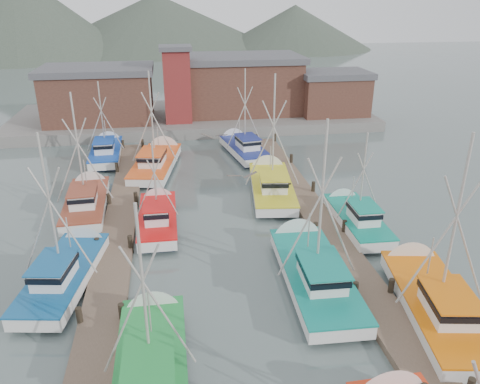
{
  "coord_description": "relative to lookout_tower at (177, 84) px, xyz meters",
  "views": [
    {
      "loc": [
        -3.14,
        -21.38,
        15.11
      ],
      "look_at": [
        1.35,
        7.6,
        2.6
      ],
      "focal_mm": 35.0,
      "sensor_mm": 36.0,
      "label": 1
    }
  ],
  "objects": [
    {
      "name": "dock_left",
      "position": [
        -5.0,
        -28.96,
        -5.34
      ],
      "size": [
        2.3,
        46.0,
        1.5
      ],
      "color": "brown",
      "rests_on": "ground"
    },
    {
      "name": "distant_hills",
      "position": [
        -10.76,
        89.59,
        -5.55
      ],
      "size": [
        175.0,
        140.0,
        42.0
      ],
      "color": "#485345",
      "rests_on": "ground"
    },
    {
      "name": "lookout_tower",
      "position": [
        0.0,
        0.0,
        0.0
      ],
      "size": [
        3.6,
        3.6,
        8.5
      ],
      "color": "maroon",
      "rests_on": "quay"
    },
    {
      "name": "ground",
      "position": [
        2.0,
        -33.0,
        -5.55
      ],
      "size": [
        260.0,
        260.0,
        0.0
      ],
      "primitive_type": "plane",
      "color": "#4F5F5C",
      "rests_on": "ground"
    },
    {
      "name": "dock_right",
      "position": [
        9.0,
        -28.96,
        -5.34
      ],
      "size": [
        2.3,
        46.0,
        1.5
      ],
      "color": "brown",
      "rests_on": "ground"
    },
    {
      "name": "shed_center",
      "position": [
        8.0,
        4.0,
        -0.86
      ],
      "size": [
        14.84,
        9.54,
        6.9
      ],
      "color": "brown",
      "rests_on": "quay"
    },
    {
      "name": "gull_near",
      "position": [
        2.18,
        -33.64,
        1.45
      ],
      "size": [
        1.53,
        0.66,
        0.24
      ],
      "rotation": [
        0.0,
        0.0,
        0.43
      ],
      "color": "gray",
      "rests_on": "ground"
    },
    {
      "name": "shed_left",
      "position": [
        -9.0,
        2.0,
        -1.21
      ],
      "size": [
        12.72,
        8.48,
        6.2
      ],
      "color": "brown",
      "rests_on": "quay"
    },
    {
      "name": "gull_far",
      "position": [
        1.29,
        -29.32,
        2.23
      ],
      "size": [
        1.48,
        0.65,
        0.24
      ],
      "rotation": [
        0.0,
        0.0,
        -0.64
      ],
      "color": "gray",
      "rests_on": "ground"
    },
    {
      "name": "boat_12",
      "position": [
        -2.48,
        -12.62,
        -4.87
      ],
      "size": [
        5.0,
        10.71,
        10.04
      ],
      "rotation": [
        0.0,
        0.0,
        -0.18
      ],
      "color": "black",
      "rests_on": "ground"
    },
    {
      "name": "boat_13",
      "position": [
        6.05,
        -9.64,
        -4.87
      ],
      "size": [
        4.23,
        9.38,
        9.39
      ],
      "rotation": [
        0.0,
        0.0,
        0.17
      ],
      "color": "black",
      "rests_on": "ground"
    },
    {
      "name": "boat_4",
      "position": [
        -2.48,
        -38.5,
        -4.87
      ],
      "size": [
        3.73,
        9.39,
        9.22
      ],
      "rotation": [
        0.0,
        0.0,
        -0.0
      ],
      "color": "black",
      "rests_on": "ground"
    },
    {
      "name": "boat_9",
      "position": [
        6.78,
        -19.85,
        -4.86
      ],
      "size": [
        4.35,
        10.37,
        10.66
      ],
      "rotation": [
        0.0,
        0.0,
        -0.13
      ],
      "color": "black",
      "rests_on": "ground"
    },
    {
      "name": "boat_6",
      "position": [
        -7.33,
        -30.7,
        -4.86
      ],
      "size": [
        4.17,
        9.3,
        9.71
      ],
      "rotation": [
        0.0,
        0.0,
        -0.17
      ],
      "color": "black",
      "rests_on": "ground"
    },
    {
      "name": "boat_14",
      "position": [
        -7.45,
        -8.64,
        -4.87
      ],
      "size": [
        3.48,
        8.96,
        8.37
      ],
      "rotation": [
        0.0,
        0.0,
        0.03
      ],
      "color": "black",
      "rests_on": "ground"
    },
    {
      "name": "boat_7",
      "position": [
        11.62,
        -36.29,
        -4.86
      ],
      "size": [
        4.69,
        10.31,
        10.65
      ],
      "rotation": [
        0.0,
        0.0,
        -0.17
      ],
      "color": "black",
      "rests_on": "ground"
    },
    {
      "name": "boat_11",
      "position": [
        11.28,
        -26.64,
        -4.87
      ],
      "size": [
        3.11,
        8.15,
        7.59
      ],
      "rotation": [
        0.0,
        0.0,
        -0.02
      ],
      "color": "black",
      "rests_on": "ground"
    },
    {
      "name": "boat_10",
      "position": [
        -7.63,
        -20.85,
        -4.86
      ],
      "size": [
        3.99,
        9.26,
        9.77
      ],
      "rotation": [
        0.0,
        0.0,
        0.04
      ],
      "color": "black",
      "rests_on": "ground"
    },
    {
      "name": "shed_right",
      "position": [
        19.0,
        1.0,
        -1.71
      ],
      "size": [
        8.48,
        6.36,
        5.2
      ],
      "color": "brown",
      "rests_on": "quay"
    },
    {
      "name": "boat_5",
      "position": [
        6.34,
        -32.72,
        -4.86
      ],
      "size": [
        4.29,
        10.52,
        10.6
      ],
      "rotation": [
        0.0,
        0.0,
        -0.04
      ],
      "color": "black",
      "rests_on": "ground"
    },
    {
      "name": "boat_8",
      "position": [
        -2.32,
        -24.42,
        -4.88
      ],
      "size": [
        2.85,
        8.2,
        6.96
      ],
      "rotation": [
        0.0,
        0.0,
        -0.0
      ],
      "color": "black",
      "rests_on": "ground"
    },
    {
      "name": "quay",
      "position": [
        2.0,
        4.0,
        -4.95
      ],
      "size": [
        44.0,
        16.0,
        1.2
      ],
      "primitive_type": "cube",
      "color": "gray",
      "rests_on": "ground"
    }
  ]
}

